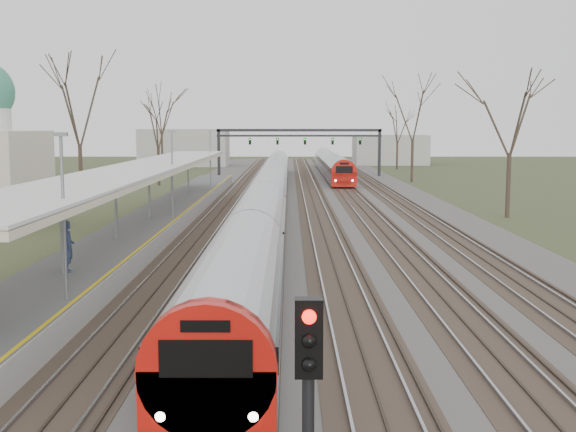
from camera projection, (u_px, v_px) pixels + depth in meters
The scene contains 10 objects.
track_bed at pixel (304, 199), 62.51m from camera, with size 24.00×160.00×0.22m.
platform at pixel (161, 219), 45.11m from camera, with size 3.50×69.00×1.00m, color #9E9B93.
canopy at pixel (145, 169), 40.21m from camera, with size 4.10×50.00×3.11m.
signal_gantry at pixel (299, 138), 91.69m from camera, with size 21.00×0.59×6.08m.
tree_west_far at pixel (78, 104), 54.63m from camera, with size 5.50×5.50×11.33m.
tree_east_far at pixel (511, 112), 48.71m from camera, with size 5.00×5.00×10.30m.
train_near at pixel (271, 187), 57.66m from camera, with size 2.62×90.21×3.05m.
train_far at pixel (331, 164), 94.35m from camera, with size 2.62×45.21×3.05m.
passenger at pixel (68, 246), 25.92m from camera, with size 0.69×0.45×1.90m, color navy.
signal_post at pixel (308, 403), 9.12m from camera, with size 0.35×0.45×4.10m.
Camera 1 is at (-0.99, -7.23, 6.19)m, focal length 45.00 mm.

